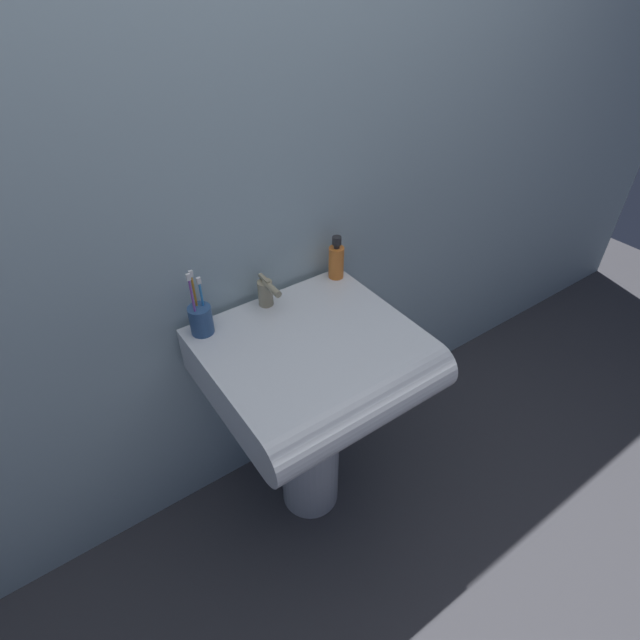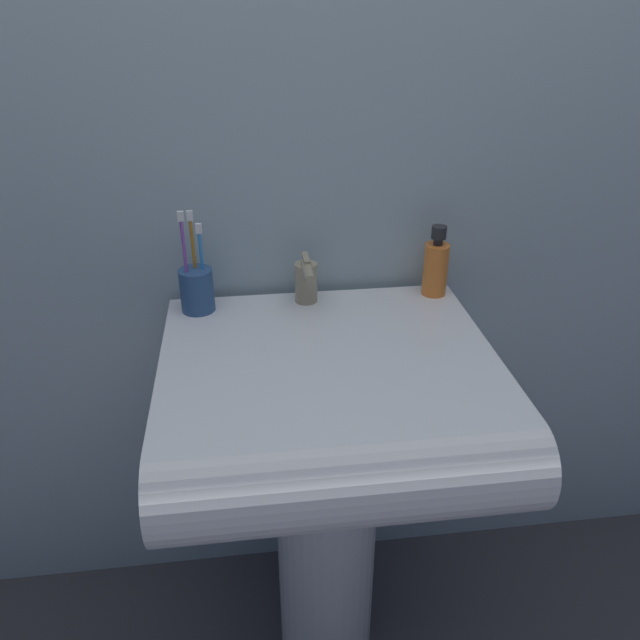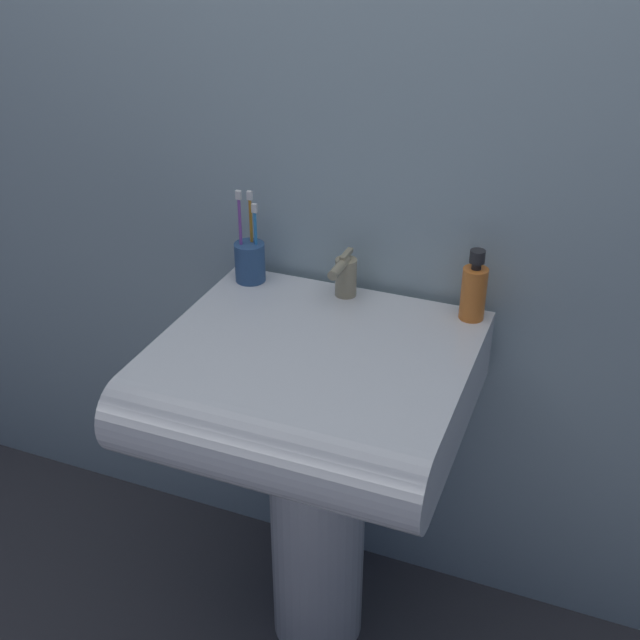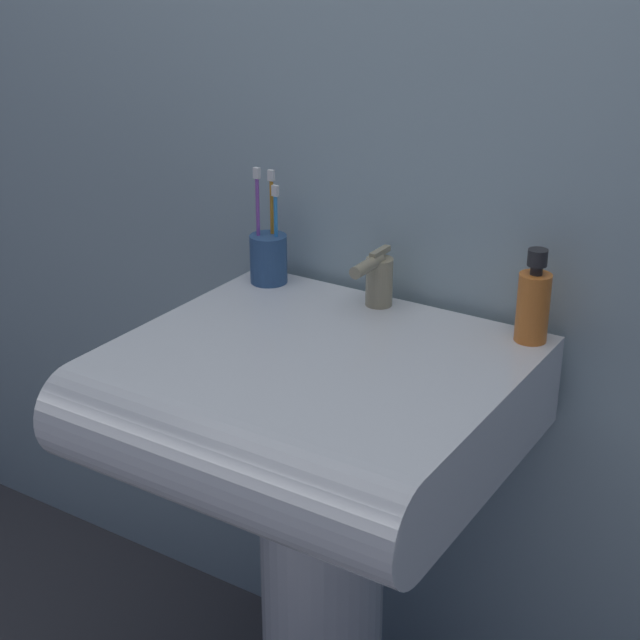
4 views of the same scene
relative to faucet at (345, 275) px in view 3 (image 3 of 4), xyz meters
The scene contains 7 objects.
ground_plane 0.91m from the faucet, 85.28° to the right, with size 6.00×6.00×0.00m, color #38383D.
wall_back 0.33m from the faucet, 79.74° to the left, with size 5.00×0.05×2.40m, color #9EB7C1.
sink_pedestal 0.58m from the faucet, 85.28° to the right, with size 0.22×0.22×0.68m, color white.
sink_basin 0.30m from the faucet, 86.34° to the right, with size 0.62×0.59×0.16m.
faucet is the anchor object (origin of this frame).
toothbrush_cup 0.23m from the faucet, behind, with size 0.07×0.07×0.22m.
soap_bottle 0.28m from the faucet, ahead, with size 0.05×0.05×0.16m.
Camera 3 is at (0.51, -1.28, 1.67)m, focal length 45.00 mm.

